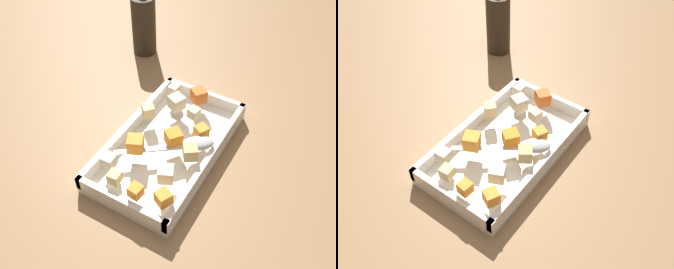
% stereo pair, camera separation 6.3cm
% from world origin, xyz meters
% --- Properties ---
extents(ground_plane, '(4.00, 4.00, 0.00)m').
position_xyz_m(ground_plane, '(0.00, 0.00, 0.00)').
color(ground_plane, '#936D47').
extents(baking_dish, '(0.37, 0.21, 0.05)m').
position_xyz_m(baking_dish, '(0.01, 0.00, 0.01)').
color(baking_dish, white).
rests_on(baking_dish, ground_plane).
extents(carrot_chunk_center, '(0.04, 0.04, 0.03)m').
position_xyz_m(carrot_chunk_center, '(0.00, -0.02, 0.06)').
color(carrot_chunk_center, orange).
rests_on(carrot_chunk_center, baking_dish).
extents(carrot_chunk_near_spoon, '(0.04, 0.04, 0.03)m').
position_xyz_m(carrot_chunk_near_spoon, '(0.15, -0.00, 0.06)').
color(carrot_chunk_near_spoon, orange).
rests_on(carrot_chunk_near_spoon, baking_dish).
extents(carrot_chunk_mid_right, '(0.04, 0.04, 0.03)m').
position_xyz_m(carrot_chunk_mid_right, '(-0.14, -0.07, 0.06)').
color(carrot_chunk_mid_right, orange).
rests_on(carrot_chunk_mid_right, baking_dish).
extents(carrot_chunk_under_handle, '(0.04, 0.04, 0.03)m').
position_xyz_m(carrot_chunk_under_handle, '(-0.05, 0.04, 0.06)').
color(carrot_chunk_under_handle, orange).
rests_on(carrot_chunk_under_handle, baking_dish).
extents(carrot_chunk_corner_ne, '(0.03, 0.03, 0.02)m').
position_xyz_m(carrot_chunk_corner_ne, '(-0.15, -0.02, 0.06)').
color(carrot_chunk_corner_ne, orange).
rests_on(carrot_chunk_corner_ne, baking_dish).
extents(carrot_chunk_near_left, '(0.03, 0.03, 0.03)m').
position_xyz_m(carrot_chunk_near_left, '(0.05, -0.06, 0.06)').
color(carrot_chunk_near_left, orange).
rests_on(carrot_chunk_near_left, baking_dish).
extents(potato_chunk_far_right, '(0.04, 0.04, 0.03)m').
position_xyz_m(potato_chunk_far_right, '(-0.02, -0.06, 0.06)').
color(potato_chunk_far_right, tan).
rests_on(potato_chunk_far_right, baking_dish).
extents(potato_chunk_heap_side, '(0.04, 0.04, 0.03)m').
position_xyz_m(potato_chunk_heap_side, '(0.05, 0.08, 0.06)').
color(potato_chunk_heap_side, '#E0CC89').
rests_on(potato_chunk_heap_side, baking_dish).
extents(potato_chunk_corner_se, '(0.02, 0.02, 0.02)m').
position_xyz_m(potato_chunk_corner_se, '(0.14, 0.06, 0.06)').
color(potato_chunk_corner_se, beige).
rests_on(potato_chunk_corner_se, baking_dish).
extents(potato_chunk_heap_top, '(0.03, 0.03, 0.03)m').
position_xyz_m(potato_chunk_heap_top, '(-0.12, 0.06, 0.06)').
color(potato_chunk_heap_top, beige).
rests_on(potato_chunk_heap_top, baking_dish).
extents(potato_chunk_corner_nw, '(0.03, 0.03, 0.02)m').
position_xyz_m(potato_chunk_corner_nw, '(0.09, -0.02, 0.06)').
color(potato_chunk_corner_nw, beige).
rests_on(potato_chunk_corner_nw, baking_dish).
extents(potato_chunk_near_right, '(0.04, 0.04, 0.03)m').
position_xyz_m(potato_chunk_near_right, '(-0.09, -0.05, 0.06)').
color(potato_chunk_near_right, beige).
rests_on(potato_chunk_near_right, baking_dish).
extents(potato_chunk_back_center, '(0.03, 0.03, 0.02)m').
position_xyz_m(potato_chunk_back_center, '(-0.14, 0.03, 0.06)').
color(potato_chunk_back_center, '#E0CC89').
rests_on(potato_chunk_back_center, baking_dish).
extents(parsnip_chunk_far_left, '(0.04, 0.04, 0.03)m').
position_xyz_m(parsnip_chunk_far_left, '(0.10, 0.03, 0.06)').
color(parsnip_chunk_far_left, beige).
rests_on(parsnip_chunk_far_left, baking_dish).
extents(serving_spoon, '(0.14, 0.18, 0.02)m').
position_xyz_m(serving_spoon, '(0.01, -0.06, 0.05)').
color(serving_spoon, silver).
rests_on(serving_spoon, baking_dish).
extents(pepper_mill, '(0.07, 0.07, 0.19)m').
position_xyz_m(pepper_mill, '(0.32, 0.26, 0.08)').
color(pepper_mill, '#2D2319').
rests_on(pepper_mill, ground_plane).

